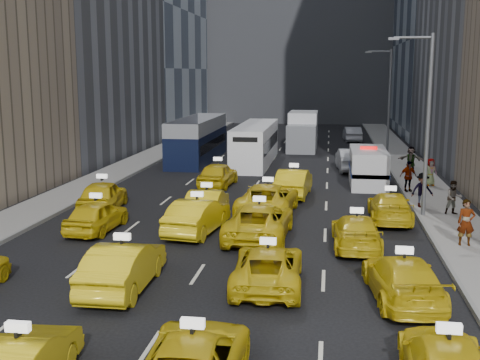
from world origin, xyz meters
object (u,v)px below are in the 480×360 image
(city_bus, at_px, (256,144))
(pedestrian_0, at_px, (466,222))
(taxi_2, at_px, (193,360))
(double_decker, at_px, (198,140))
(nypd_van, at_px, (368,168))
(box_truck, at_px, (303,131))

(city_bus, distance_m, pedestrian_0, 24.87)
(taxi_2, bearing_deg, double_decker, -78.86)
(double_decker, bearing_deg, nypd_van, -41.06)
(city_bus, xyz_separation_m, pedestrian_0, (11.43, -22.09, -0.43))
(double_decker, xyz_separation_m, box_truck, (8.13, 8.59, 0.01))
(double_decker, bearing_deg, box_truck, 39.81)
(nypd_van, bearing_deg, taxi_2, -96.96)
(taxi_2, height_order, double_decker, double_decker)
(pedestrian_0, bearing_deg, double_decker, 126.65)
(taxi_2, relative_size, double_decker, 0.40)
(box_truck, distance_m, pedestrian_0, 32.48)
(nypd_van, relative_size, pedestrian_0, 3.11)
(box_truck, bearing_deg, pedestrian_0, -78.44)
(taxi_2, distance_m, double_decker, 36.16)
(nypd_van, distance_m, pedestrian_0, 14.23)
(nypd_van, height_order, box_truck, box_truck)
(double_decker, relative_size, pedestrian_0, 6.27)
(nypd_van, bearing_deg, city_bus, 140.02)
(city_bus, relative_size, pedestrian_0, 6.32)
(box_truck, bearing_deg, nypd_van, -77.05)
(pedestrian_0, bearing_deg, city_bus, 118.53)
(taxi_2, xyz_separation_m, double_decker, (-7.68, 35.32, 1.03))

